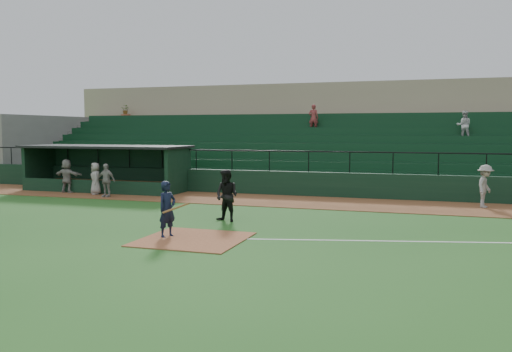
% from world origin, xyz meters
% --- Properties ---
extents(ground, '(90.00, 90.00, 0.00)m').
position_xyz_m(ground, '(0.00, 0.00, 0.00)').
color(ground, '#1F511A').
rests_on(ground, ground).
extents(warning_track, '(40.00, 4.00, 0.03)m').
position_xyz_m(warning_track, '(0.00, 8.00, 0.01)').
color(warning_track, brown).
rests_on(warning_track, ground).
extents(home_plate_dirt, '(3.00, 3.00, 0.03)m').
position_xyz_m(home_plate_dirt, '(0.00, -1.00, 0.01)').
color(home_plate_dirt, brown).
rests_on(home_plate_dirt, ground).
extents(foul_line, '(17.49, 4.44, 0.01)m').
position_xyz_m(foul_line, '(8.00, 1.20, 0.01)').
color(foul_line, white).
rests_on(foul_line, ground).
extents(stadium_structure, '(38.00, 13.08, 6.40)m').
position_xyz_m(stadium_structure, '(-0.00, 16.46, 2.30)').
color(stadium_structure, black).
rests_on(stadium_structure, ground).
extents(dugout, '(8.90, 3.20, 2.42)m').
position_xyz_m(dugout, '(-9.75, 9.56, 1.33)').
color(dugout, black).
rests_on(dugout, ground).
extents(batter_at_plate, '(1.10, 0.73, 1.72)m').
position_xyz_m(batter_at_plate, '(-0.88, -0.93, 0.86)').
color(batter_at_plate, black).
rests_on(batter_at_plate, ground).
extents(umpire, '(1.05, 0.91, 1.85)m').
position_xyz_m(umpire, '(-0.18, 2.23, 0.92)').
color(umpire, black).
rests_on(umpire, ground).
extents(runner, '(1.01, 1.31, 1.78)m').
position_xyz_m(runner, '(8.83, 8.53, 0.92)').
color(runner, gray).
rests_on(runner, warning_track).
extents(dugout_player_a, '(0.95, 0.41, 1.61)m').
position_xyz_m(dugout_player_a, '(-8.13, 6.67, 0.84)').
color(dugout_player_a, '#9A9590').
rests_on(dugout_player_a, warning_track).
extents(dugout_player_b, '(0.90, 0.91, 1.59)m').
position_xyz_m(dugout_player_b, '(-9.23, 7.40, 0.82)').
color(dugout_player_b, '#9E9994').
rests_on(dugout_player_b, warning_track).
extents(dugout_player_c, '(1.62, 0.58, 1.72)m').
position_xyz_m(dugout_player_c, '(-11.10, 7.61, 0.89)').
color(dugout_player_c, '#999590').
rests_on(dugout_player_c, warning_track).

